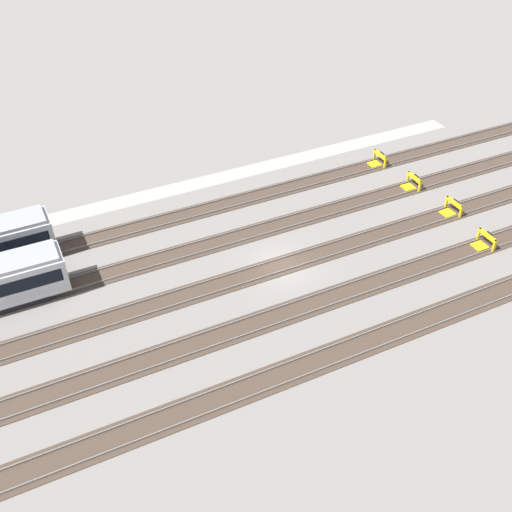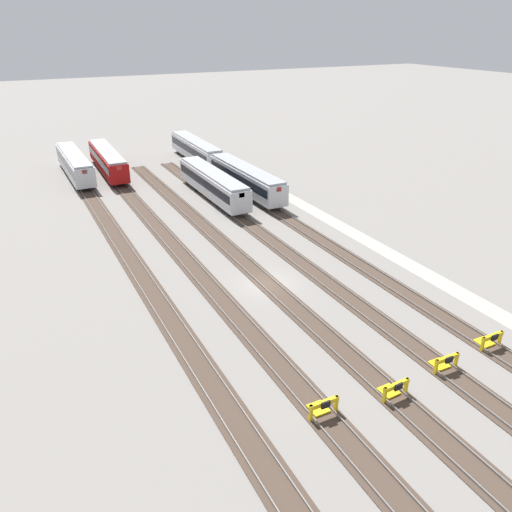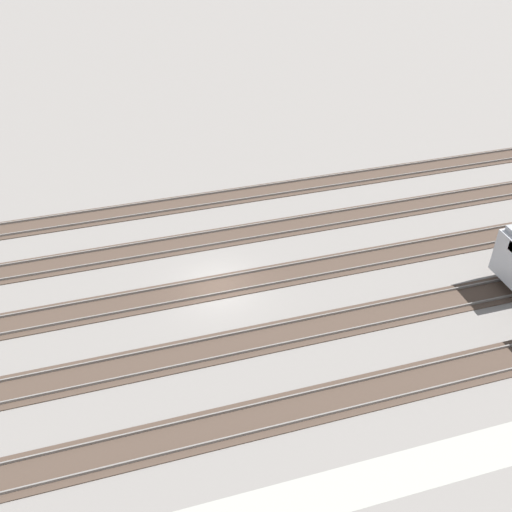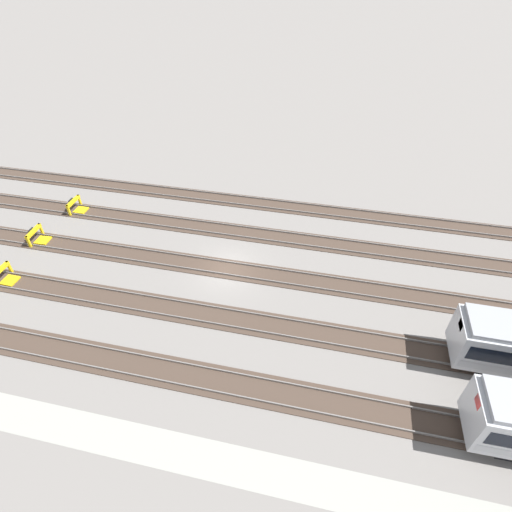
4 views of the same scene
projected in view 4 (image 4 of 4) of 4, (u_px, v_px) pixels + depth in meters
The scene contains 10 objects.
ground_plane at pixel (228, 269), 31.46m from camera, with size 400.00×400.00×0.00m, color gray.
service_walkway at pixel (156, 447), 20.93m from camera, with size 54.00×2.00×0.01m, color #9E9E93.
rail_track_nearest at pixel (185, 375), 24.17m from camera, with size 90.00×2.23×0.21m.
rail_track_near_inner at pixel (209, 315), 27.80m from camera, with size 90.00×2.24×0.21m.
rail_track_middle at pixel (228, 269), 31.43m from camera, with size 90.00×2.24×0.21m.
rail_track_far_inner at pixel (243, 232), 35.07m from camera, with size 90.00×2.23×0.21m.
rail_track_farthest at pixel (255, 203), 38.70m from camera, with size 90.00×2.23×0.21m.
bumper_stop_near_inner_track at pixel (4, 276), 30.13m from camera, with size 1.36×2.00×1.22m.
bumper_stop_middle_track at pixel (38, 236), 33.86m from camera, with size 1.38×2.01×1.22m.
bumper_stop_far_inner_track at pixel (77, 206), 37.37m from camera, with size 1.35×2.00×1.22m.
Camera 4 is at (7.15, -22.23, 21.23)m, focal length 28.00 mm.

